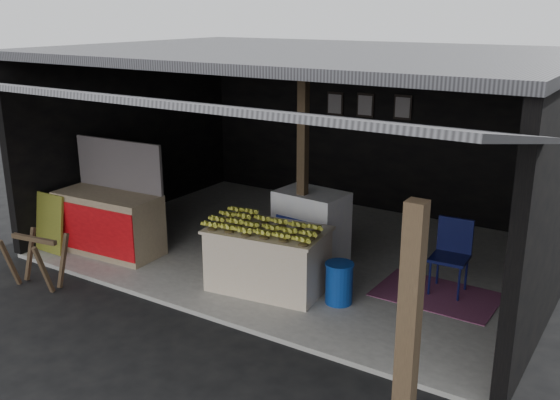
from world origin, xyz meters
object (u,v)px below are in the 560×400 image
Objects in this scene: white_crate at (311,228)px; sawhorse at (36,256)px; banana_table at (268,259)px; neighbor_stall at (109,220)px; water_barrel at (339,284)px; plastic_chair at (452,249)px.

white_crate is 1.45× the size of sawhorse.
neighbor_stall is (-2.71, -0.19, 0.08)m from banana_table.
banana_table is 3.24× the size of water_barrel.
neighbor_stall is at bearing -150.88° from white_crate.
water_barrel is at bearing -39.58° from white_crate.
water_barrel is 1.54m from plastic_chair.
white_crate is at bearing 80.02° from banana_table.
plastic_chair is at bearing 22.16° from sawhorse.
water_barrel is at bearing -0.62° from banana_table.
water_barrel is at bearing -136.34° from plastic_chair.
neighbor_stall reaches higher than white_crate.
sawhorse reaches higher than water_barrel.
plastic_chair is (1.03, 1.10, 0.31)m from water_barrel.
neighbor_stall is at bearing -166.45° from plastic_chair.
white_crate is (0.04, 1.04, 0.12)m from banana_table.
white_crate is 0.64× the size of neighbor_stall.
neighbor_stall is 1.32m from sawhorse.
banana_table is at bearing -172.89° from water_barrel.
white_crate is 3.72m from sawhorse.
sawhorse is (-2.70, -2.55, -0.14)m from white_crate.
plastic_chair is at bearing 13.32° from neighbor_stall.
neighbor_stall is 2.26× the size of sawhorse.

